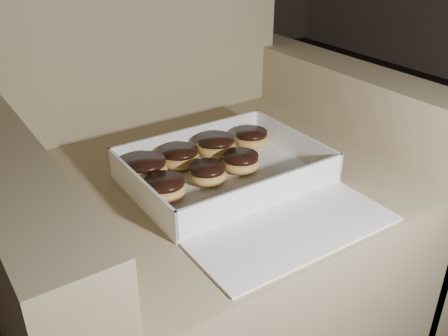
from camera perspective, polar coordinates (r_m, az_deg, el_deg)
floor at (r=1.59m, az=10.12°, el=-11.38°), size 4.50×4.50×0.00m
armchair at (r=1.25m, az=-2.55°, el=-4.29°), size 1.00×0.85×1.05m
bakery_box at (r=1.04m, az=1.44°, el=-1.56°), size 0.40×0.47×0.07m
donut_a at (r=1.20m, az=3.11°, el=3.40°), size 0.08×0.08×0.04m
donut_b at (r=1.09m, az=1.95°, el=0.66°), size 0.08×0.08×0.04m
donut_c at (r=1.15m, az=-0.95°, el=2.52°), size 0.09×0.09×0.05m
donut_d at (r=0.99m, az=-6.82°, el=-2.33°), size 0.09×0.09×0.04m
donut_e at (r=1.11m, az=-5.05°, el=1.25°), size 0.09×0.09×0.04m
donut_f at (r=1.04m, az=-1.89°, el=-0.66°), size 0.08×0.08×0.04m
donut_g at (r=1.06m, az=-8.98°, el=-0.09°), size 0.09×0.09×0.05m
crumb_a at (r=0.98m, az=-8.06°, el=-4.16°), size 0.01×0.01×0.00m
crumb_b at (r=1.08m, az=10.16°, el=-1.15°), size 0.01×0.01×0.00m
crumb_c at (r=1.00m, az=5.48°, el=-3.56°), size 0.01×0.01×0.00m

